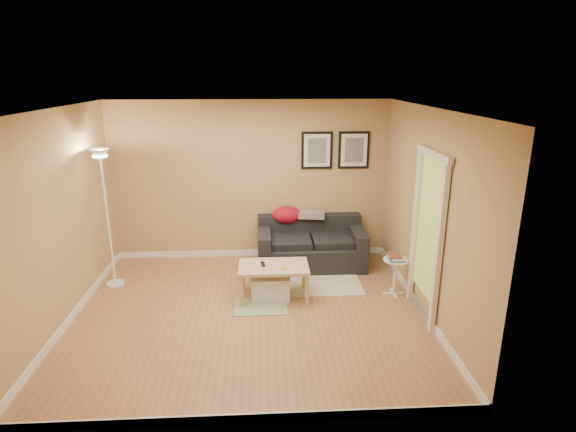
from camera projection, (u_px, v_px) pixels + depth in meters
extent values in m
plane|color=#A76A47|center=(250.00, 313.00, 6.03)|extent=(4.50, 4.50, 0.00)
plane|color=white|center=(244.00, 109.00, 5.26)|extent=(4.50, 4.50, 0.00)
plane|color=tan|center=(250.00, 181.00, 7.55)|extent=(4.50, 0.00, 4.50)
plane|color=tan|center=(240.00, 292.00, 3.74)|extent=(4.50, 0.00, 4.50)
plane|color=tan|center=(58.00, 221.00, 5.52)|extent=(0.00, 4.00, 4.00)
plane|color=tan|center=(428.00, 215.00, 5.77)|extent=(0.00, 4.00, 4.00)
cube|color=white|center=(252.00, 253.00, 7.91)|extent=(4.50, 0.02, 0.10)
cube|color=white|center=(245.00, 418.00, 4.12)|extent=(4.50, 0.02, 0.10)
cube|color=white|center=(73.00, 314.00, 5.89)|extent=(0.02, 4.00, 0.10)
cube|color=white|center=(419.00, 305.00, 6.14)|extent=(0.02, 4.00, 0.10)
cube|color=beige|center=(318.00, 283.00, 6.86)|extent=(1.25, 0.85, 0.01)
cube|color=#668C4C|center=(261.00, 306.00, 6.18)|extent=(0.70, 0.50, 0.01)
cube|color=black|center=(263.00, 264.00, 6.34)|extent=(0.07, 0.16, 0.02)
cylinder|color=yellow|center=(283.00, 268.00, 6.21)|extent=(0.07, 0.07, 0.03)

